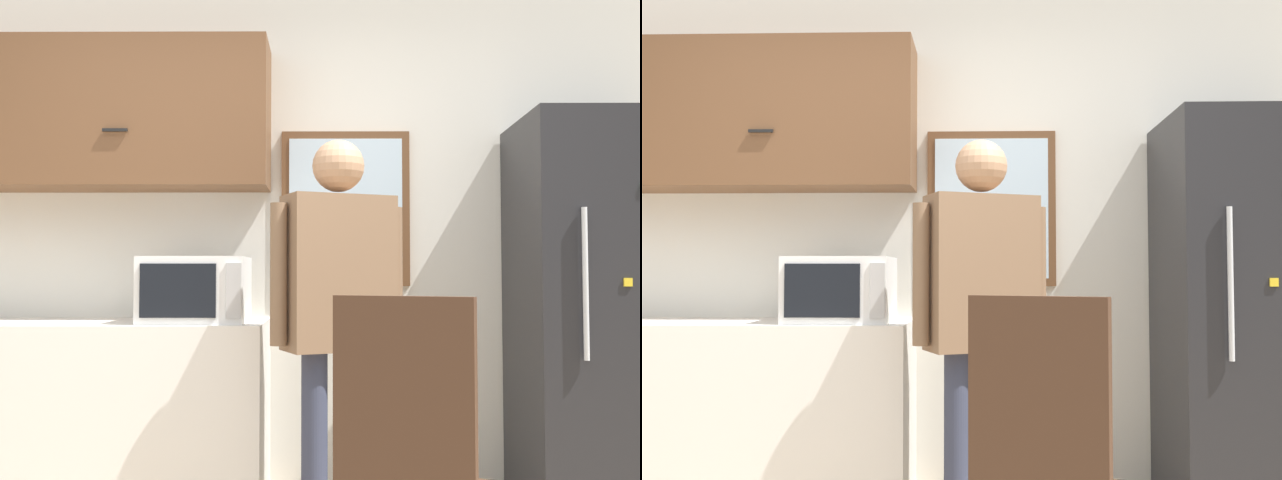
% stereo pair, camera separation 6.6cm
% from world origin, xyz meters
% --- Properties ---
extents(back_wall, '(6.00, 0.06, 2.70)m').
position_xyz_m(back_wall, '(0.00, 2.02, 1.35)').
color(back_wall, silver).
rests_on(back_wall, ground_plane).
extents(counter, '(2.24, 0.62, 0.88)m').
position_xyz_m(counter, '(-1.08, 1.68, 0.44)').
color(counter, silver).
rests_on(counter, ground_plane).
extents(upper_cabinets, '(2.24, 0.37, 0.75)m').
position_xyz_m(upper_cabinets, '(-1.08, 1.81, 1.92)').
color(upper_cabinets, brown).
extents(microwave, '(0.49, 0.42, 0.31)m').
position_xyz_m(microwave, '(-0.29, 1.61, 1.04)').
color(microwave, white).
rests_on(microwave, counter).
extents(person, '(0.57, 0.38, 1.69)m').
position_xyz_m(person, '(0.38, 1.26, 1.03)').
color(person, '#33384C').
rests_on(person, ground_plane).
extents(refrigerator, '(0.78, 0.73, 1.85)m').
position_xyz_m(refrigerator, '(1.64, 1.63, 0.93)').
color(refrigerator, '#232326').
rests_on(refrigerator, ground_plane).
extents(chair, '(0.58, 0.58, 1.05)m').
position_xyz_m(chair, '(0.58, 0.31, 0.56)').
color(chair, '#472D1E').
rests_on(chair, ground_plane).
extents(window, '(0.67, 0.05, 0.82)m').
position_xyz_m(window, '(0.43, 1.98, 1.46)').
color(window, brown).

